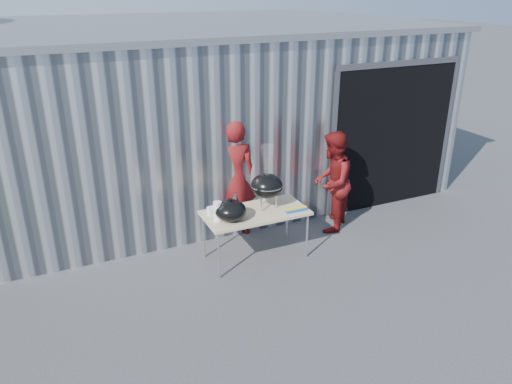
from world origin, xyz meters
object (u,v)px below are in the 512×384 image
folding_table (255,214)px  person_cook (234,178)px  person_bystander (332,182)px  kettle_grill (267,181)px

folding_table → person_cook: 0.92m
folding_table → person_bystander: (1.52, 0.36, 0.12)m
person_cook → folding_table: bearing=108.0°
folding_table → person_cook: bearing=87.5°
kettle_grill → person_bystander: kettle_grill is taller
folding_table → person_bystander: 1.56m
person_cook → person_bystander: bearing=-179.2°
person_cook → kettle_grill: bearing=121.8°
kettle_grill → person_cook: size_ratio=0.50×
kettle_grill → folding_table: bearing=-164.9°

